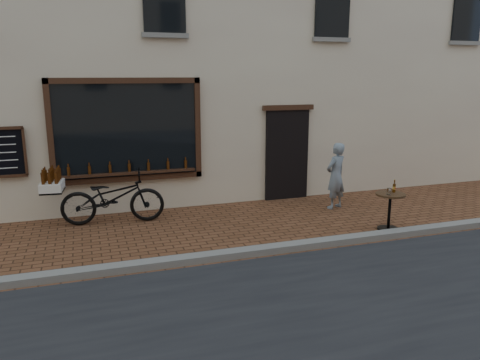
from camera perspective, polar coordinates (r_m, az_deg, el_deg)
name	(u,v)px	position (r m, az deg, el deg)	size (l,w,h in m)	color
ground	(266,258)	(8.06, 3.25, -9.42)	(90.00, 90.00, 0.00)	#57311C
kerb	(262,250)	(8.21, 2.73, -8.54)	(90.00, 0.25, 0.12)	slate
shop_building	(181,1)	(13.84, -7.18, 20.83)	(28.00, 6.20, 10.00)	beige
cargo_bicycle	(111,197)	(10.04, -15.50, -2.00)	(2.46, 0.93, 1.18)	black
bistro_table	(390,204)	(9.75, 17.82, -2.77)	(0.58, 0.58, 1.00)	black
pedestrian	(336,176)	(10.95, 11.59, 0.51)	(0.56, 0.37, 1.53)	slate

